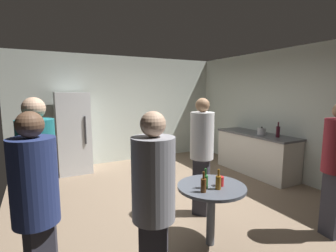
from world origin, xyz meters
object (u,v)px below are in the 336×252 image
(beer_bottle_amber, at_px, (218,182))
(person_in_teal_shirt, at_px, (38,173))
(person_in_navy_shirt, at_px, (36,203))
(person_in_white_shirt, at_px, (202,147))
(beer_bottle_green, at_px, (205,181))
(foreground_table, at_px, (211,194))
(person_in_gray_shirt, at_px, (154,200))
(refrigerator, at_px, (73,133))
(kettle, at_px, (262,131))
(wine_bottle_on_counter, at_px, (278,131))
(beer_bottle_brown, at_px, (203,185))
(plastic_cup_red, at_px, (220,181))

(beer_bottle_amber, distance_m, person_in_teal_shirt, 1.87)
(person_in_navy_shirt, bearing_deg, person_in_white_shirt, 4.20)
(beer_bottle_green, height_order, person_in_teal_shirt, person_in_teal_shirt)
(foreground_table, height_order, person_in_white_shirt, person_in_white_shirt)
(person_in_gray_shirt, height_order, person_in_navy_shirt, person_in_navy_shirt)
(refrigerator, xyz_separation_m, person_in_white_shirt, (1.40, -2.97, 0.12))
(kettle, xyz_separation_m, person_in_navy_shirt, (-4.28, -1.71, 0.02))
(beer_bottle_green, xyz_separation_m, person_in_navy_shirt, (-1.70, -0.16, 0.17))
(beer_bottle_green, relative_size, person_in_navy_shirt, 0.14)
(person_in_navy_shirt, bearing_deg, person_in_teal_shirt, 69.19)
(wine_bottle_on_counter, bearing_deg, beer_bottle_amber, -153.08)
(kettle, bearing_deg, beer_bottle_green, -149.02)
(beer_bottle_brown, bearing_deg, person_in_navy_shirt, -177.14)
(beer_bottle_amber, distance_m, plastic_cup_red, 0.11)
(refrigerator, bearing_deg, beer_bottle_brown, -77.08)
(wine_bottle_on_counter, relative_size, beer_bottle_amber, 1.35)
(person_in_teal_shirt, xyz_separation_m, person_in_navy_shirt, (-0.03, -0.58, -0.06))
(refrigerator, bearing_deg, plastic_cup_red, -72.81)
(wine_bottle_on_counter, bearing_deg, person_in_gray_shirt, -153.97)
(person_in_teal_shirt, bearing_deg, person_in_white_shirt, 39.77)
(wine_bottle_on_counter, bearing_deg, foreground_table, -155.28)
(refrigerator, bearing_deg, person_in_navy_shirt, -100.98)
(beer_bottle_amber, height_order, person_in_navy_shirt, person_in_navy_shirt)
(kettle, height_order, plastic_cup_red, kettle)
(kettle, height_order, beer_bottle_amber, kettle)
(wine_bottle_on_counter, bearing_deg, person_in_navy_shirt, -162.62)
(beer_bottle_green, bearing_deg, person_in_gray_shirt, -149.07)
(person_in_gray_shirt, relative_size, person_in_navy_shirt, 1.00)
(kettle, xyz_separation_m, wine_bottle_on_counter, (0.07, -0.35, 0.05))
(plastic_cup_red, xyz_separation_m, person_in_white_shirt, (0.25, 0.74, 0.23))
(beer_bottle_brown, distance_m, person_in_gray_shirt, 0.93)
(foreground_table, distance_m, person_in_gray_shirt, 1.19)
(kettle, height_order, person_in_teal_shirt, person_in_teal_shirt)
(person_in_white_shirt, bearing_deg, person_in_navy_shirt, -18.19)
(beer_bottle_brown, bearing_deg, person_in_gray_shirt, -150.81)
(refrigerator, bearing_deg, beer_bottle_amber, -74.30)
(refrigerator, bearing_deg, kettle, -31.18)
(refrigerator, xyz_separation_m, beer_bottle_green, (0.95, -3.69, -0.08))
(beer_bottle_amber, height_order, person_in_teal_shirt, person_in_teal_shirt)
(plastic_cup_red, xyz_separation_m, person_in_teal_shirt, (-1.87, 0.43, 0.25))
(person_in_white_shirt, xyz_separation_m, person_in_teal_shirt, (-2.12, -0.30, 0.03))
(beer_bottle_green, relative_size, person_in_gray_shirt, 0.14)
(person_in_gray_shirt, bearing_deg, beer_bottle_green, -28.36)
(wine_bottle_on_counter, relative_size, foreground_table, 0.39)
(beer_bottle_amber, distance_m, person_in_navy_shirt, 1.82)
(beer_bottle_amber, bearing_deg, foreground_table, 89.91)
(kettle, distance_m, person_in_gray_shirt, 4.04)
(beer_bottle_brown, distance_m, person_in_teal_shirt, 1.68)
(plastic_cup_red, relative_size, person_in_gray_shirt, 0.07)
(beer_bottle_amber, bearing_deg, person_in_white_shirt, 67.33)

